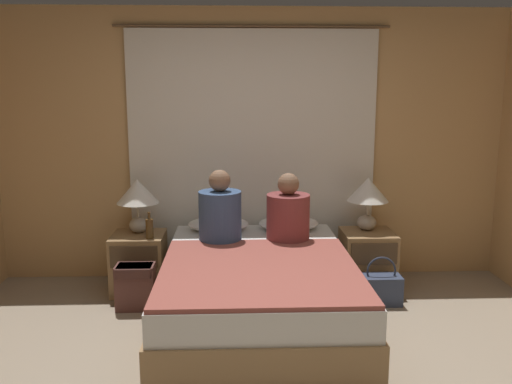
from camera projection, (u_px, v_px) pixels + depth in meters
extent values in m
cube|color=tan|center=(252.00, 146.00, 5.07)|extent=(4.81, 0.06, 2.50)
cube|color=silver|center=(253.00, 157.00, 5.02)|extent=(2.27, 0.03, 2.30)
cylinder|color=brown|center=(252.00, 26.00, 4.80)|extent=(2.47, 0.02, 0.02)
cube|color=#99754C|center=(258.00, 304.00, 4.14)|extent=(1.44, 2.08, 0.31)
cube|color=white|center=(258.00, 272.00, 4.09)|extent=(1.40, 2.04, 0.21)
cube|color=#937047|center=(139.00, 263.00, 4.79)|extent=(0.45, 0.44, 0.52)
cube|color=#4C3823|center=(134.00, 257.00, 4.54)|extent=(0.40, 0.02, 0.19)
cube|color=#937047|center=(367.00, 260.00, 4.87)|extent=(0.45, 0.44, 0.52)
cube|color=#4C3823|center=(374.00, 254.00, 4.62)|extent=(0.40, 0.02, 0.19)
ellipsoid|color=#B2A899|center=(139.00, 225.00, 4.79)|extent=(0.17, 0.17, 0.14)
cylinder|color=#B2A893|center=(138.00, 210.00, 4.77)|extent=(0.02, 0.02, 0.13)
cone|color=white|center=(138.00, 191.00, 4.74)|extent=(0.37, 0.37, 0.21)
ellipsoid|color=#B2A899|center=(367.00, 223.00, 4.88)|extent=(0.17, 0.17, 0.14)
cylinder|color=#B2A893|center=(367.00, 208.00, 4.85)|extent=(0.02, 0.02, 0.13)
cone|color=white|center=(368.00, 189.00, 4.82)|extent=(0.37, 0.37, 0.21)
ellipsoid|color=white|center=(218.00, 224.00, 4.86)|extent=(0.54, 0.34, 0.12)
ellipsoid|color=white|center=(289.00, 223.00, 4.88)|extent=(0.54, 0.34, 0.12)
cube|color=#994C42|center=(260.00, 269.00, 3.78)|extent=(1.38, 1.42, 0.03)
cylinder|color=#38517A|center=(220.00, 217.00, 4.46)|extent=(0.35, 0.35, 0.43)
sphere|color=#846047|center=(220.00, 181.00, 4.40)|extent=(0.18, 0.18, 0.18)
cylinder|color=brown|center=(288.00, 218.00, 4.49)|extent=(0.36, 0.36, 0.40)
sphere|color=#846047|center=(288.00, 184.00, 4.43)|extent=(0.18, 0.18, 0.18)
cylinder|color=#513819|center=(150.00, 229.00, 4.60)|extent=(0.06, 0.06, 0.17)
cylinder|color=#513819|center=(149.00, 216.00, 4.57)|extent=(0.02, 0.02, 0.06)
cube|color=brown|center=(136.00, 287.00, 4.42)|extent=(0.31, 0.19, 0.37)
cube|color=#452824|center=(135.00, 271.00, 4.37)|extent=(0.28, 0.20, 0.08)
cube|color=#333D56|center=(380.00, 290.00, 4.52)|extent=(0.33, 0.20, 0.24)
torus|color=#2B3449|center=(381.00, 271.00, 4.49)|extent=(0.25, 0.02, 0.25)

